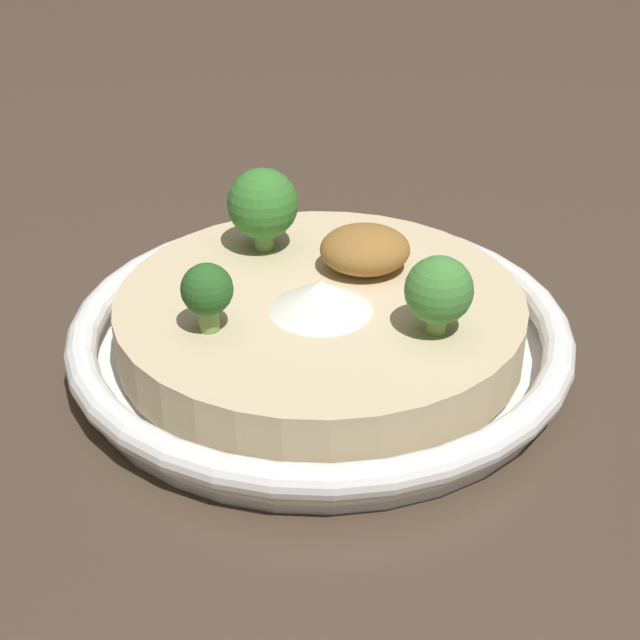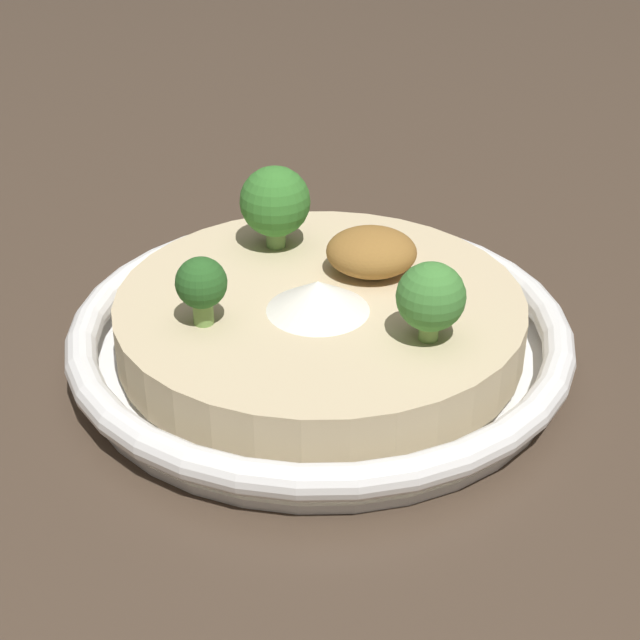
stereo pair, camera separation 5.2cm
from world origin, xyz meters
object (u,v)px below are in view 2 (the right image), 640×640
object	(u,v)px
broccoli_back_left	(431,298)
broccoli_front	(275,202)
risotto_bowl	(320,330)
broccoli_right	(201,285)

from	to	relation	value
broccoli_back_left	broccoli_front	distance (m)	0.13
risotto_bowl	broccoli_right	bearing A→B (deg)	28.78
broccoli_right	broccoli_back_left	distance (m)	0.11
broccoli_back_left	broccoli_front	xyz separation A→B (m)	(0.09, -0.10, 0.00)
broccoli_right	broccoli_back_left	world-z (taller)	broccoli_back_left
risotto_bowl	broccoli_right	world-z (taller)	broccoli_right
broccoli_right	broccoli_back_left	xyz separation A→B (m)	(-0.11, 0.01, 0.00)
broccoli_back_left	broccoli_front	world-z (taller)	broccoli_front
broccoli_right	broccoli_front	bearing A→B (deg)	-106.59
broccoli_back_left	broccoli_front	bearing A→B (deg)	-48.02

